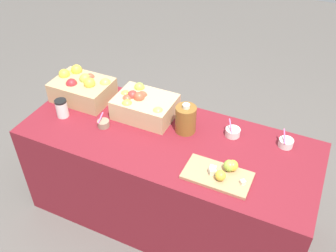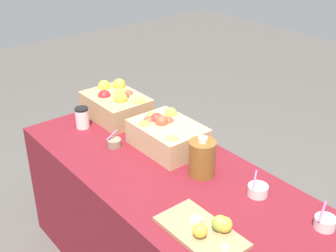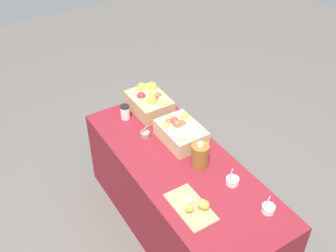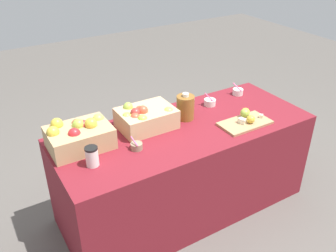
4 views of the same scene
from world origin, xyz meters
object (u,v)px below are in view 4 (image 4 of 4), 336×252
(apple_crate_left, at_px, (79,135))
(sample_bowl_near, at_px, (238,92))
(apple_crate_middle, at_px, (145,118))
(sample_bowl_far, at_px, (210,102))
(sample_bowl_mid, at_px, (136,146))
(coffee_cup, at_px, (92,156))
(cider_jug, at_px, (185,107))
(cutting_board_front, at_px, (245,120))

(apple_crate_left, relative_size, sample_bowl_near, 3.90)
(apple_crate_middle, height_order, sample_bowl_far, apple_crate_middle)
(sample_bowl_mid, distance_m, coffee_cup, 0.31)
(cider_jug, bearing_deg, coffee_cup, -165.63)
(sample_bowl_near, distance_m, cider_jug, 0.63)
(cider_jug, xyz_separation_m, coffee_cup, (-0.81, -0.21, -0.03))
(sample_bowl_near, xyz_separation_m, coffee_cup, (-1.43, -0.33, 0.04))
(apple_crate_left, distance_m, coffee_cup, 0.24)
(cutting_board_front, distance_m, sample_bowl_mid, 0.85)
(cutting_board_front, relative_size, coffee_cup, 2.99)
(apple_crate_left, height_order, cutting_board_front, apple_crate_left)
(sample_bowl_near, bearing_deg, coffee_cup, -167.05)
(apple_crate_left, distance_m, sample_bowl_mid, 0.38)
(apple_crate_middle, height_order, coffee_cup, apple_crate_middle)
(sample_bowl_far, relative_size, coffee_cup, 0.86)
(sample_bowl_near, height_order, cider_jug, cider_jug)
(coffee_cup, bearing_deg, apple_crate_middle, 25.95)
(apple_crate_left, xyz_separation_m, cutting_board_front, (1.15, -0.32, -0.06))
(sample_bowl_near, bearing_deg, apple_crate_middle, -174.61)
(sample_bowl_far, bearing_deg, sample_bowl_near, 7.03)
(cutting_board_front, bearing_deg, sample_bowl_far, 97.50)
(cutting_board_front, bearing_deg, sample_bowl_mid, 173.11)
(apple_crate_left, xyz_separation_m, cider_jug, (0.81, -0.03, 0.01))
(sample_bowl_mid, bearing_deg, cider_jug, 20.43)
(coffee_cup, bearing_deg, sample_bowl_near, 12.95)
(sample_bowl_near, distance_m, sample_bowl_mid, 1.16)
(sample_bowl_mid, bearing_deg, sample_bowl_near, 15.38)
(sample_bowl_mid, bearing_deg, sample_bowl_far, 18.64)
(sample_bowl_mid, bearing_deg, apple_crate_middle, 49.93)
(sample_bowl_far, xyz_separation_m, coffee_cup, (-1.10, -0.29, 0.04))
(cutting_board_front, relative_size, cider_jug, 1.85)
(sample_bowl_near, height_order, coffee_cup, coffee_cup)
(sample_bowl_mid, distance_m, sample_bowl_far, 0.84)
(sample_bowl_mid, height_order, sample_bowl_far, sample_bowl_far)
(apple_crate_left, xyz_separation_m, apple_crate_middle, (0.49, -0.00, -0.01))
(sample_bowl_far, bearing_deg, cider_jug, -164.56)
(sample_bowl_near, relative_size, sample_bowl_mid, 1.20)
(cutting_board_front, height_order, coffee_cup, coffee_cup)
(apple_crate_left, xyz_separation_m, sample_bowl_mid, (0.31, -0.22, -0.06))
(cider_jug, bearing_deg, sample_bowl_far, 15.44)
(apple_crate_middle, distance_m, sample_bowl_near, 0.94)
(apple_crate_middle, xyz_separation_m, cider_jug, (0.32, -0.03, 0.01))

